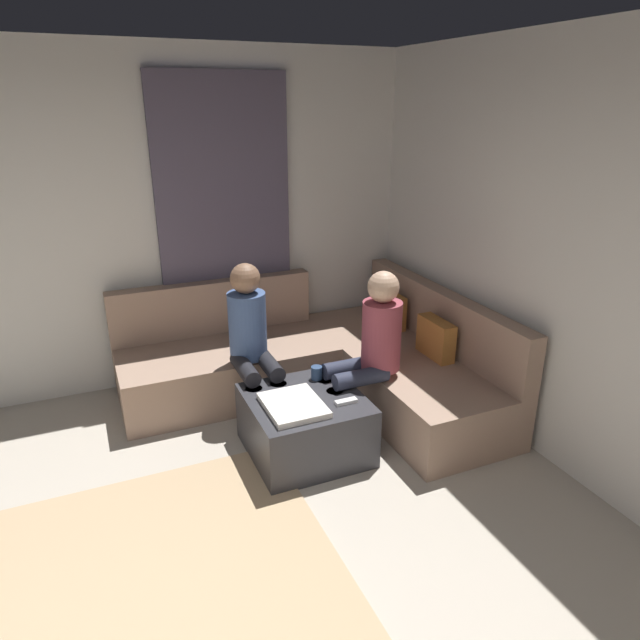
# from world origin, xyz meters

# --- Properties ---
(wall_left) EXTENTS (0.12, 6.00, 2.70)m
(wall_left) POSITION_xyz_m (-2.94, 0.00, 1.35)
(wall_left) COLOR silver
(wall_left) RESTS_ON ground_plane
(curtain_panel) EXTENTS (0.06, 1.10, 2.50)m
(curtain_panel) POSITION_xyz_m (-2.84, 1.30, 1.25)
(curtain_panel) COLOR #595166
(curtain_panel) RESTS_ON ground_plane
(sectional_couch) EXTENTS (2.10, 2.55, 0.87)m
(sectional_couch) POSITION_xyz_m (-2.08, 1.88, 0.28)
(sectional_couch) COLOR #9E7F6B
(sectional_couch) RESTS_ON ground_plane
(ottoman) EXTENTS (0.76, 0.76, 0.42)m
(ottoman) POSITION_xyz_m (-1.37, 1.41, 0.21)
(ottoman) COLOR #333338
(ottoman) RESTS_ON ground_plane
(folded_blanket) EXTENTS (0.44, 0.36, 0.04)m
(folded_blanket) POSITION_xyz_m (-1.27, 1.29, 0.44)
(folded_blanket) COLOR white
(folded_blanket) RESTS_ON ottoman
(coffee_mug) EXTENTS (0.08, 0.08, 0.10)m
(coffee_mug) POSITION_xyz_m (-1.59, 1.59, 0.47)
(coffee_mug) COLOR #334C72
(coffee_mug) RESTS_ON ottoman
(game_remote) EXTENTS (0.05, 0.15, 0.02)m
(game_remote) POSITION_xyz_m (-1.19, 1.63, 0.43)
(game_remote) COLOR white
(game_remote) RESTS_ON ottoman
(person_on_couch_back) EXTENTS (0.30, 0.60, 1.20)m
(person_on_couch_back) POSITION_xyz_m (-1.46, 1.93, 0.66)
(person_on_couch_back) COLOR #2D3347
(person_on_couch_back) RESTS_ON ground_plane
(person_on_couch_side) EXTENTS (0.60, 0.30, 1.20)m
(person_on_couch_side) POSITION_xyz_m (-1.93, 1.22, 0.66)
(person_on_couch_side) COLOR black
(person_on_couch_side) RESTS_ON ground_plane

